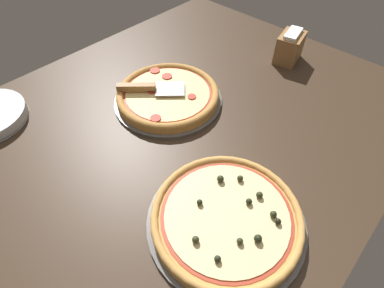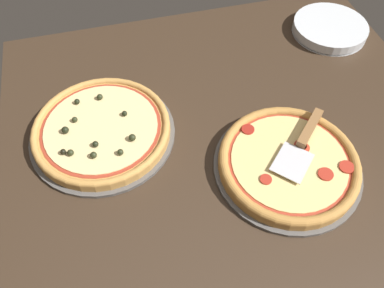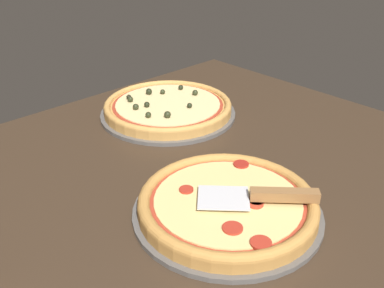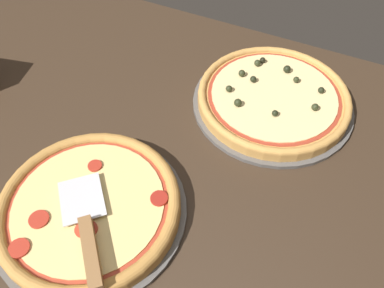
# 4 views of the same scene
# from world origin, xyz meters

# --- Properties ---
(ground_plane) EXTENTS (1.38, 1.19, 0.04)m
(ground_plane) POSITION_xyz_m (0.00, 0.00, -0.02)
(ground_plane) COLOR #38281C
(pizza_pan_front) EXTENTS (0.36, 0.36, 0.01)m
(pizza_pan_front) POSITION_xyz_m (0.01, -0.10, 0.01)
(pizza_pan_front) COLOR #565451
(pizza_pan_front) RESTS_ON ground_plane
(pizza_front) EXTENTS (0.34, 0.34, 0.03)m
(pizza_front) POSITION_xyz_m (0.01, -0.10, 0.03)
(pizza_front) COLOR #B77F3D
(pizza_front) RESTS_ON pizza_pan_front
(pizza_pan_back) EXTENTS (0.38, 0.38, 0.01)m
(pizza_pan_back) POSITION_xyz_m (0.23, 0.33, 0.01)
(pizza_pan_back) COLOR #565451
(pizza_pan_back) RESTS_ON ground_plane
(pizza_back) EXTENTS (0.35, 0.35, 0.04)m
(pizza_back) POSITION_xyz_m (0.23, 0.33, 0.03)
(pizza_back) COLOR #C68E47
(pizza_back) RESTS_ON pizza_pan_back
(serving_spatula) EXTENTS (0.19, 0.19, 0.02)m
(serving_spatula) POSITION_xyz_m (0.06, -0.16, 0.05)
(serving_spatula) COLOR silver
(serving_spatula) RESTS_ON pizza_front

